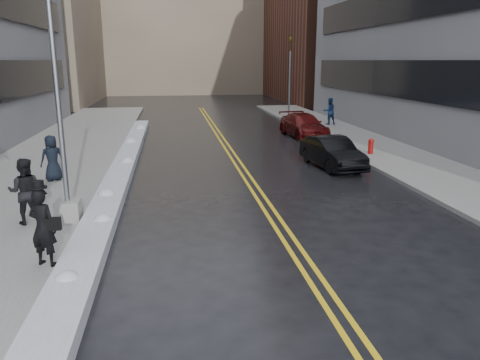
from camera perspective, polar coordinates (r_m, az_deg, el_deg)
name	(u,v)px	position (r m, az deg, el deg)	size (l,w,h in m)	color
ground	(192,247)	(11.77, -5.89, -8.13)	(160.00, 160.00, 0.00)	black
sidewalk_west	(49,165)	(21.99, -22.29, 1.72)	(5.50, 50.00, 0.15)	gray
sidewalk_east	(390,155)	(23.73, 17.80, 2.97)	(4.00, 50.00, 0.15)	gray
lane_line_left	(233,161)	(21.52, -0.87, 2.35)	(0.12, 50.00, 0.01)	gold
lane_line_right	(239,161)	(21.56, -0.08, 2.38)	(0.12, 50.00, 0.01)	gold
snow_ridge	(122,171)	(19.47, -14.23, 1.11)	(0.90, 30.00, 0.34)	silver
building_west_far	(23,16)	(57.09, -24.93, 17.65)	(14.00, 22.00, 18.00)	gray
building_far	(184,13)	(71.21, -6.80, 19.54)	(36.00, 16.00, 22.00)	gray
lamppost	(61,136)	(13.34, -20.95, 5.00)	(0.65, 0.65, 7.62)	gray
fire_hydrant	(371,145)	(23.22, 15.66, 4.08)	(0.26, 0.26, 0.73)	maroon
traffic_signal	(290,75)	(36.00, 6.08, 12.58)	(0.16, 0.20, 6.00)	gray
pedestrian_fedora	(43,227)	(10.93, -22.88, -5.32)	(0.63, 0.42, 1.74)	black
pedestrian_b	(25,191)	(13.90, -24.71, -1.26)	(0.88, 0.69, 1.82)	black
pedestrian_c	(52,158)	(18.56, -21.93, 2.50)	(0.83, 0.54, 1.70)	black
pedestrian_east	(329,111)	(33.36, 10.84, 8.25)	(0.89, 0.70, 1.84)	navy
car_black	(332,153)	(20.41, 11.17, 3.31)	(1.40, 4.03, 1.33)	black
car_maroon	(304,125)	(28.64, 7.75, 6.62)	(1.91, 4.71, 1.37)	#470B0B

